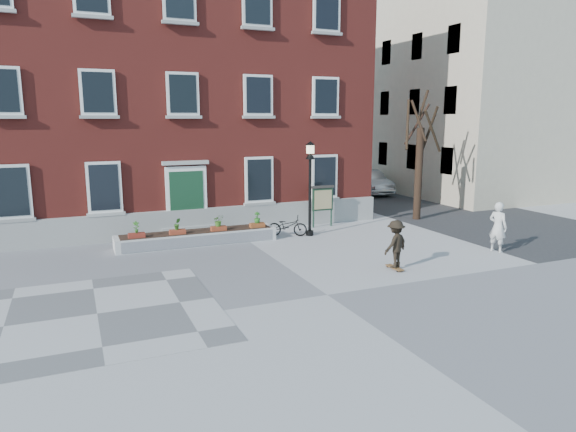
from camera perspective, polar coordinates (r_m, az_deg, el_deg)
name	(u,v)px	position (r m, az deg, el deg)	size (l,w,h in m)	color
ground	(327,295)	(14.53, 4.39, -8.73)	(100.00, 100.00, 0.00)	#9C9C9E
checker_patch	(97,314)	(14.01, -20.44, -10.14)	(6.00, 6.00, 0.01)	#5A5A5D
bicycle	(287,226)	(21.37, -0.08, -1.10)	(0.57, 1.64, 0.86)	black
parked_car	(369,182)	(33.81, 8.94, 3.76)	(1.60, 4.59, 1.51)	#B4B6B9
bystander	(498,227)	(20.26, 22.28, -1.14)	(0.68, 0.45, 1.86)	silver
brick_building	(161,88)	(26.51, -13.91, 13.67)	(18.40, 10.85, 12.60)	maroon
planter_assembly	(198,237)	(20.31, -10.01, -2.27)	(6.20, 1.12, 1.15)	silver
bare_tree	(419,162)	(25.40, 14.37, 5.85)	(1.83, 1.83, 6.16)	#312015
side_street	(423,88)	(40.19, 14.77, 13.60)	(15.20, 36.00, 14.50)	#333335
lamp_post	(310,175)	(21.17, 2.47, 4.55)	(0.40, 0.40, 3.93)	black
notice_board	(323,199)	(23.10, 3.87, 1.87)	(1.10, 0.16, 1.87)	#193224
skateboarder	(396,244)	(16.95, 11.86, -3.07)	(1.15, 0.89, 1.64)	brown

